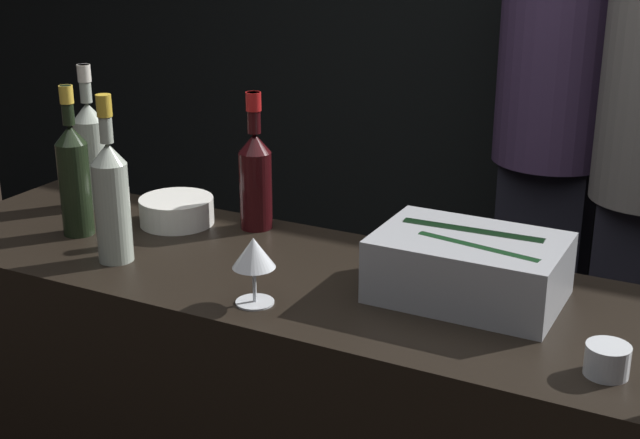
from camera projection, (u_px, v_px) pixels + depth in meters
The scene contains 9 objects.
ice_bin_with_bottles at pixel (470, 265), 1.77m from camera, with size 0.37×0.25×0.13m.
bowl_white at pixel (177, 210), 2.20m from camera, with size 0.18×0.18×0.07m.
wine_glass at pixel (254, 255), 1.74m from camera, with size 0.09×0.09×0.14m.
candle_votive at pixel (607, 360), 1.50m from camera, with size 0.08×0.08×0.05m.
champagne_bottle at pixel (74, 175), 2.09m from camera, with size 0.07×0.07×0.36m.
white_wine_bottle at pixel (91, 150), 2.29m from camera, with size 0.08×0.08×0.37m.
rose_wine_bottle at pixel (111, 196), 1.93m from camera, with size 0.08×0.08×0.37m.
red_wine_bottle_tall at pixel (255, 174), 2.14m from camera, with size 0.08×0.08×0.34m.
person_in_hoodie at pixel (554, 116), 3.17m from camera, with size 0.42×0.42×1.79m.
Camera 1 is at (0.82, -1.27, 1.72)m, focal length 50.00 mm.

